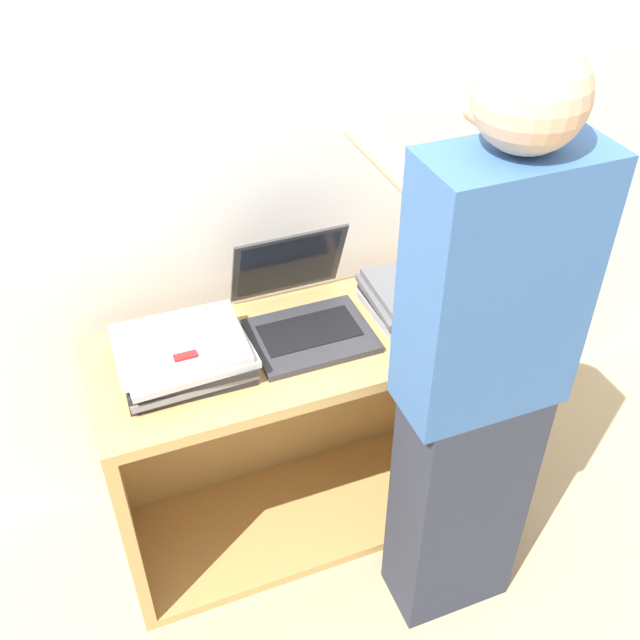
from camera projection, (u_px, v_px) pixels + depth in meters
The scene contains 8 objects.
ground_plane at pixel (339, 565), 2.42m from camera, with size 12.00×12.00×0.00m, color tan.
wall_back at pixel (266, 150), 2.10m from camera, with size 8.00×0.05×2.40m.
cart at pixel (304, 418), 2.41m from camera, with size 1.25×0.48×0.77m.
laptop_open at pixel (303, 312), 2.13m from camera, with size 0.34×0.36×0.26m.
laptop_stack_left at pixel (184, 356), 1.98m from camera, with size 0.35×0.29×0.10m.
laptop_stack_right at pixel (427, 296), 2.19m from camera, with size 0.36×0.28×0.10m.
person at pixel (477, 383), 1.84m from camera, with size 0.40×0.53×1.71m.
inventory_tag at pixel (185, 356), 1.90m from camera, with size 0.06×0.02×0.01m.
Camera 1 is at (-0.57, -1.29, 2.13)m, focal length 42.00 mm.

